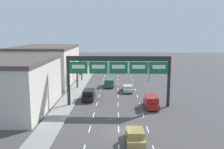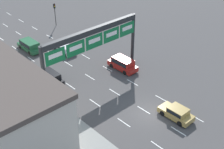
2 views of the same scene
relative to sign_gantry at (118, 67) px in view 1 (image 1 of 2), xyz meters
name	(u,v)px [view 1 (image 1 of 2)]	position (x,y,z in m)	size (l,w,h in m)	color
ground_plane	(119,133)	(0.00, -10.04, -5.95)	(220.00, 220.00, 0.00)	#474444
sidewalk_left	(46,132)	(-8.00, -10.04, -5.88)	(2.80, 110.00, 0.15)	gray
lane_dashes	(118,100)	(0.00, 3.46, -5.95)	(6.72, 67.00, 0.01)	white
sign_gantry	(118,67)	(0.00, 0.00, 0.00)	(15.26, 0.70, 7.49)	#232628
building_near	(1,84)	(-16.56, -1.89, -2.30)	(13.79, 15.57, 7.29)	beige
building_far	(46,64)	(-15.57, 17.45, -1.96)	(11.77, 17.96, 7.97)	beige
suv_red	(151,101)	(4.83, -0.58, -5.00)	(1.91, 4.50, 1.71)	maroon
car_gold	(135,135)	(1.63, -12.48, -5.19)	(1.83, 4.02, 1.43)	#A88947
suv_green	(109,82)	(-1.80, 13.74, -5.07)	(1.97, 4.79, 1.56)	#235B38
car_silver	(128,88)	(1.80, 9.31, -5.29)	(1.81, 4.30, 1.21)	#B7B7BC
suv_black	(89,94)	(-4.80, 3.32, -5.02)	(1.86, 4.16, 1.68)	black
traffic_light_near_gantry	(149,68)	(6.99, 19.39, -2.93)	(0.30, 0.35, 4.21)	black
tree_bare_closest	(77,74)	(-8.01, 11.85, -3.14)	(1.88, 1.67, 5.34)	brown
tree_bare_second	(81,68)	(-8.22, 19.38, -3.11)	(1.51, 1.51, 4.99)	brown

